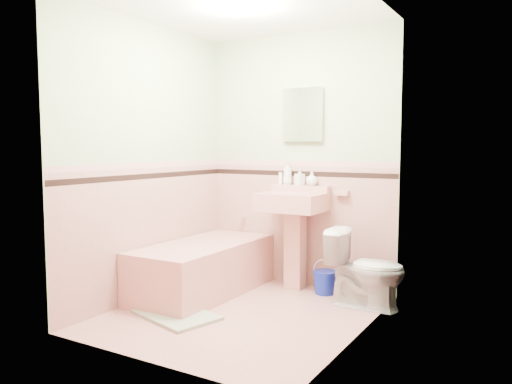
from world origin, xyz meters
The scene contains 32 objects.
floor centered at (0.00, 0.00, 0.00)m, with size 2.20×2.20×0.00m, color tan.
ceiling centered at (0.00, 0.00, 2.50)m, with size 2.20×2.20×0.00m, color white.
wall_back centered at (0.00, 1.10, 1.25)m, with size 2.50×2.50×0.00m, color beige.
wall_front centered at (0.00, -1.10, 1.25)m, with size 2.50×2.50×0.00m, color beige.
wall_left centered at (-1.00, 0.00, 1.25)m, with size 2.50×2.50×0.00m, color beige.
wall_right centered at (1.00, 0.00, 1.25)m, with size 2.50×2.50×0.00m, color beige.
wainscot_back centered at (0.00, 1.09, 0.60)m, with size 2.00×2.00×0.00m, color tan.
wainscot_front centered at (0.00, -1.09, 0.60)m, with size 2.00×2.00×0.00m, color tan.
wainscot_left centered at (-0.99, 0.00, 0.60)m, with size 2.20×2.20×0.00m, color tan.
wainscot_right centered at (0.99, 0.00, 0.60)m, with size 2.20×2.20×0.00m, color tan.
accent_back centered at (0.00, 1.08, 1.12)m, with size 2.00×2.00×0.00m, color black.
accent_front centered at (0.00, -1.08, 1.12)m, with size 2.00×2.00×0.00m, color black.
accent_left centered at (-0.98, 0.00, 1.12)m, with size 2.20×2.20×0.00m, color black.
accent_right centered at (0.98, 0.00, 1.12)m, with size 2.20×2.20×0.00m, color black.
cap_back centered at (0.00, 1.08, 1.22)m, with size 2.00×2.00×0.00m, color tan.
cap_front centered at (0.00, -1.08, 1.22)m, with size 2.00×2.00×0.00m, color tan.
cap_left centered at (-0.98, 0.00, 1.22)m, with size 2.20×2.20×0.00m, color tan.
cap_right centered at (0.98, 0.00, 1.22)m, with size 2.20×2.20×0.00m, color tan.
bathtub centered at (-0.63, 0.33, 0.23)m, with size 0.70×1.50×0.45m, color tan.
tub_faucet centered at (-0.63, 1.05, 0.63)m, with size 0.04×0.04×0.12m, color silver.
sink centered at (0.05, 0.86, 0.47)m, with size 0.60×0.49×0.95m, color tan, non-canonical shape.
sink_faucet centered at (0.05, 1.00, 0.95)m, with size 0.02×0.02×0.10m, color silver.
medicine_cabinet centered at (0.05, 1.07, 1.70)m, with size 0.42×0.04×0.52m, color white.
soap_dish centered at (0.47, 1.06, 0.95)m, with size 0.13×0.08×0.04m, color tan.
soap_bottle_left centered at (-0.10, 1.04, 1.13)m, with size 0.09×0.09×0.23m, color #B2B2B2.
soap_bottle_mid centered at (0.04, 1.04, 1.09)m, with size 0.07×0.07×0.16m, color #B2B2B2.
soap_bottle_right centered at (0.17, 1.04, 1.08)m, with size 0.11×0.11×0.14m, color #B2B2B2.
tube centered at (-0.18, 1.04, 1.07)m, with size 0.04×0.04×0.12m, color white.
toilet centered at (0.83, 0.70, 0.34)m, with size 0.38×0.66×0.67m, color white.
bucket centered at (0.38, 0.89, 0.11)m, with size 0.22×0.22×0.22m, color #1022A0, non-canonical shape.
bath_mat centered at (-0.42, -0.32, 0.01)m, with size 0.68×0.45×0.03m, color gray.
shoe centered at (-0.58, -0.25, 0.06)m, with size 0.15×0.07×0.06m, color #BF1E59.
Camera 1 is at (2.18, -3.45, 1.39)m, focal length 35.31 mm.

